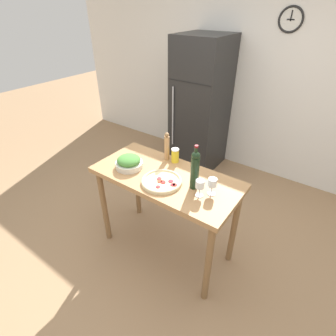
# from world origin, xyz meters

# --- Properties ---
(ground_plane) EXTENTS (14.00, 14.00, 0.00)m
(ground_plane) POSITION_xyz_m (0.00, 0.00, 0.00)
(ground_plane) COLOR #9E7A56
(wall_back) EXTENTS (6.40, 0.08, 2.60)m
(wall_back) POSITION_xyz_m (0.00, 2.07, 1.30)
(wall_back) COLOR silver
(wall_back) RESTS_ON ground_plane
(refrigerator) EXTENTS (0.64, 0.72, 1.86)m
(refrigerator) POSITION_xyz_m (-0.61, 1.67, 0.93)
(refrigerator) COLOR black
(refrigerator) RESTS_ON ground_plane
(prep_counter) EXTENTS (1.30, 0.62, 0.92)m
(prep_counter) POSITION_xyz_m (0.00, 0.00, 0.79)
(prep_counter) COLOR #A87A4C
(prep_counter) RESTS_ON ground_plane
(wine_bottle) EXTENTS (0.07, 0.07, 0.38)m
(wine_bottle) POSITION_xyz_m (0.28, -0.01, 1.09)
(wine_bottle) COLOR black
(wine_bottle) RESTS_ON prep_counter
(wine_glass_near) EXTENTS (0.07, 0.07, 0.14)m
(wine_glass_near) POSITION_xyz_m (0.37, -0.07, 1.02)
(wine_glass_near) COLOR silver
(wine_glass_near) RESTS_ON prep_counter
(wine_glass_far) EXTENTS (0.07, 0.07, 0.14)m
(wine_glass_far) POSITION_xyz_m (0.44, -0.00, 1.02)
(wine_glass_far) COLOR silver
(wine_glass_far) RESTS_ON prep_counter
(pepper_mill) EXTENTS (0.05, 0.05, 0.28)m
(pepper_mill) POSITION_xyz_m (-0.15, 0.23, 1.05)
(pepper_mill) COLOR #AD7F51
(pepper_mill) RESTS_ON prep_counter
(salad_bowl) EXTENTS (0.25, 0.25, 0.12)m
(salad_bowl) POSITION_xyz_m (-0.35, -0.08, 0.97)
(salad_bowl) COLOR silver
(salad_bowl) RESTS_ON prep_counter
(homemade_pizza) EXTENTS (0.34, 0.34, 0.03)m
(homemade_pizza) POSITION_xyz_m (0.04, -0.11, 0.93)
(homemade_pizza) COLOR beige
(homemade_pizza) RESTS_ON prep_counter
(salt_canister) EXTENTS (0.07, 0.07, 0.13)m
(salt_canister) POSITION_xyz_m (-0.07, 0.24, 0.98)
(salt_canister) COLOR yellow
(salt_canister) RESTS_ON prep_counter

